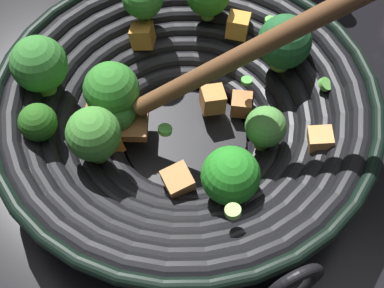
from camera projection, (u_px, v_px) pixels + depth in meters
name	position (u px, v px, depth m)	size (l,w,h in m)	color
ground_plane	(186.00, 142.00, 0.60)	(4.00, 4.00, 0.00)	black
wok	(184.00, 110.00, 0.55)	(0.40, 0.40, 0.25)	black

